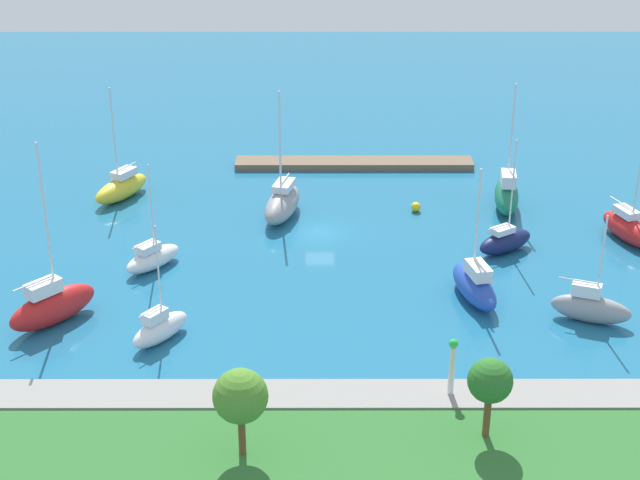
{
  "coord_description": "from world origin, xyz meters",
  "views": [
    {
      "loc": [
        0.09,
        74.2,
        33.23
      ],
      "look_at": [
        0.0,
        4.85,
        1.5
      ],
      "focal_mm": 53.19,
      "sensor_mm": 36.0,
      "label": 1
    }
  ],
  "objects_px": {
    "sailboat_navy_lone_north": "(505,241)",
    "sailboat_gray_mid_basin": "(590,307)",
    "harbor_beacon": "(452,362)",
    "sailboat_yellow_lone_south": "(121,187)",
    "park_tree_midwest": "(240,397)",
    "sailboat_blue_center_basin": "(475,285)",
    "sailboat_white_west_end": "(160,328)",
    "sailboat_gray_east_end": "(282,203)",
    "sailboat_white_outer_mooring": "(153,258)",
    "sailboat_green_inner_mooring": "(507,194)",
    "mooring_buoy_yellow": "(416,207)",
    "park_tree_center": "(490,382)",
    "sailboat_red_along_channel": "(628,228)",
    "sailboat_red_off_beacon": "(52,305)",
    "pier_dock": "(354,163)"
  },
  "relations": [
    {
      "from": "sailboat_green_inner_mooring",
      "to": "sailboat_navy_lone_north",
      "type": "distance_m",
      "value": 9.2
    },
    {
      "from": "sailboat_navy_lone_north",
      "to": "sailboat_white_west_end",
      "type": "height_order",
      "value": "sailboat_navy_lone_north"
    },
    {
      "from": "park_tree_center",
      "to": "sailboat_gray_east_end",
      "type": "xyz_separation_m",
      "value": [
        12.55,
        -33.95,
        -3.45
      ]
    },
    {
      "from": "sailboat_white_west_end",
      "to": "sailboat_red_along_channel",
      "type": "distance_m",
      "value": 40.28
    },
    {
      "from": "park_tree_center",
      "to": "sailboat_yellow_lone_south",
      "type": "relative_size",
      "value": 0.45
    },
    {
      "from": "harbor_beacon",
      "to": "sailboat_gray_mid_basin",
      "type": "xyz_separation_m",
      "value": [
        -11.24,
        -10.68,
        -2.1
      ]
    },
    {
      "from": "sailboat_yellow_lone_south",
      "to": "sailboat_white_west_end",
      "type": "relative_size",
      "value": 1.26
    },
    {
      "from": "sailboat_gray_east_end",
      "to": "sailboat_navy_lone_north",
      "type": "bearing_deg",
      "value": 81.82
    },
    {
      "from": "park_tree_midwest",
      "to": "sailboat_red_off_beacon",
      "type": "height_order",
      "value": "sailboat_red_off_beacon"
    },
    {
      "from": "sailboat_red_off_beacon",
      "to": "sailboat_gray_east_end",
      "type": "distance_m",
      "value": 24.53
    },
    {
      "from": "sailboat_navy_lone_north",
      "to": "park_tree_center",
      "type": "bearing_deg",
      "value": -136.71
    },
    {
      "from": "sailboat_blue_center_basin",
      "to": "sailboat_red_along_channel",
      "type": "xyz_separation_m",
      "value": [
        -14.47,
        -10.55,
        -0.08
      ]
    },
    {
      "from": "sailboat_white_outer_mooring",
      "to": "sailboat_yellow_lone_south",
      "type": "bearing_deg",
      "value": 56.98
    },
    {
      "from": "sailboat_gray_mid_basin",
      "to": "mooring_buoy_yellow",
      "type": "bearing_deg",
      "value": 138.75
    },
    {
      "from": "mooring_buoy_yellow",
      "to": "sailboat_gray_mid_basin",
      "type": "bearing_deg",
      "value": 117.38
    },
    {
      "from": "sailboat_blue_center_basin",
      "to": "sailboat_navy_lone_north",
      "type": "relative_size",
      "value": 1.06
    },
    {
      "from": "sailboat_white_outer_mooring",
      "to": "sailboat_red_along_channel",
      "type": "distance_m",
      "value": 39.41
    },
    {
      "from": "pier_dock",
      "to": "sailboat_gray_east_end",
      "type": "bearing_deg",
      "value": 62.44
    },
    {
      "from": "sailboat_red_off_beacon",
      "to": "sailboat_green_inner_mooring",
      "type": "xyz_separation_m",
      "value": [
        -35.68,
        -20.78,
        0.06
      ]
    },
    {
      "from": "sailboat_green_inner_mooring",
      "to": "sailboat_white_outer_mooring",
      "type": "bearing_deg",
      "value": 119.41
    },
    {
      "from": "sailboat_gray_east_end",
      "to": "sailboat_gray_mid_basin",
      "type": "height_order",
      "value": "sailboat_gray_east_end"
    },
    {
      "from": "sailboat_navy_lone_north",
      "to": "harbor_beacon",
      "type": "bearing_deg",
      "value": -142.4
    },
    {
      "from": "park_tree_center",
      "to": "sailboat_gray_mid_basin",
      "type": "bearing_deg",
      "value": -123.07
    },
    {
      "from": "sailboat_white_outer_mooring",
      "to": "sailboat_red_off_beacon",
      "type": "distance_m",
      "value": 10.42
    },
    {
      "from": "sailboat_blue_center_basin",
      "to": "mooring_buoy_yellow",
      "type": "distance_m",
      "value": 17.06
    },
    {
      "from": "sailboat_red_off_beacon",
      "to": "sailboat_red_along_channel",
      "type": "bearing_deg",
      "value": -31.68
    },
    {
      "from": "sailboat_white_west_end",
      "to": "sailboat_gray_mid_basin",
      "type": "distance_m",
      "value": 30.1
    },
    {
      "from": "sailboat_white_outer_mooring",
      "to": "sailboat_navy_lone_north",
      "type": "xyz_separation_m",
      "value": [
        -28.36,
        -2.99,
        0.08
      ]
    },
    {
      "from": "park_tree_center",
      "to": "sailboat_gray_mid_basin",
      "type": "relative_size",
      "value": 0.59
    },
    {
      "from": "park_tree_midwest",
      "to": "sailboat_white_west_end",
      "type": "bearing_deg",
      "value": -64.61
    },
    {
      "from": "sailboat_gray_mid_basin",
      "to": "sailboat_green_inner_mooring",
      "type": "bearing_deg",
      "value": 117.51
    },
    {
      "from": "park_tree_center",
      "to": "sailboat_white_outer_mooring",
      "type": "height_order",
      "value": "sailboat_white_outer_mooring"
    },
    {
      "from": "pier_dock",
      "to": "sailboat_yellow_lone_south",
      "type": "xyz_separation_m",
      "value": [
        21.91,
        8.6,
        0.79
      ]
    },
    {
      "from": "sailboat_gray_east_end",
      "to": "park_tree_center",
      "type": "bearing_deg",
      "value": 33.56
    },
    {
      "from": "sailboat_navy_lone_north",
      "to": "pier_dock",
      "type": "bearing_deg",
      "value": 85.7
    },
    {
      "from": "sailboat_gray_mid_basin",
      "to": "mooring_buoy_yellow",
      "type": "xyz_separation_m",
      "value": [
        10.41,
        -20.11,
        -0.71
      ]
    },
    {
      "from": "sailboat_white_outer_mooring",
      "to": "sailboat_green_inner_mooring",
      "type": "height_order",
      "value": "sailboat_green_inner_mooring"
    },
    {
      "from": "harbor_beacon",
      "to": "sailboat_gray_east_end",
      "type": "height_order",
      "value": "sailboat_gray_east_end"
    },
    {
      "from": "sailboat_red_along_channel",
      "to": "harbor_beacon",
      "type": "bearing_deg",
      "value": -54.74
    },
    {
      "from": "mooring_buoy_yellow",
      "to": "sailboat_blue_center_basin",
      "type": "bearing_deg",
      "value": 99.19
    },
    {
      "from": "pier_dock",
      "to": "sailboat_yellow_lone_south",
      "type": "relative_size",
      "value": 2.25
    },
    {
      "from": "sailboat_red_off_beacon",
      "to": "sailboat_green_inner_mooring",
      "type": "distance_m",
      "value": 41.29
    },
    {
      "from": "sailboat_yellow_lone_south",
      "to": "park_tree_midwest",
      "type": "bearing_deg",
      "value": 48.44
    },
    {
      "from": "sailboat_white_outer_mooring",
      "to": "sailboat_gray_mid_basin",
      "type": "height_order",
      "value": "sailboat_white_outer_mooring"
    },
    {
      "from": "sailboat_blue_center_basin",
      "to": "sailboat_green_inner_mooring",
      "type": "bearing_deg",
      "value": -30.41
    },
    {
      "from": "harbor_beacon",
      "to": "sailboat_red_along_channel",
      "type": "bearing_deg",
      "value": -126.33
    },
    {
      "from": "sailboat_white_west_end",
      "to": "sailboat_gray_east_end",
      "type": "bearing_deg",
      "value": 16.26
    },
    {
      "from": "sailboat_white_west_end",
      "to": "sailboat_red_along_channel",
      "type": "height_order",
      "value": "sailboat_red_along_channel"
    },
    {
      "from": "sailboat_navy_lone_north",
      "to": "sailboat_gray_mid_basin",
      "type": "xyz_separation_m",
      "value": [
        -3.93,
        11.57,
        0.16
      ]
    },
    {
      "from": "sailboat_white_outer_mooring",
      "to": "sailboat_gray_east_end",
      "type": "relative_size",
      "value": 0.74
    }
  ]
}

